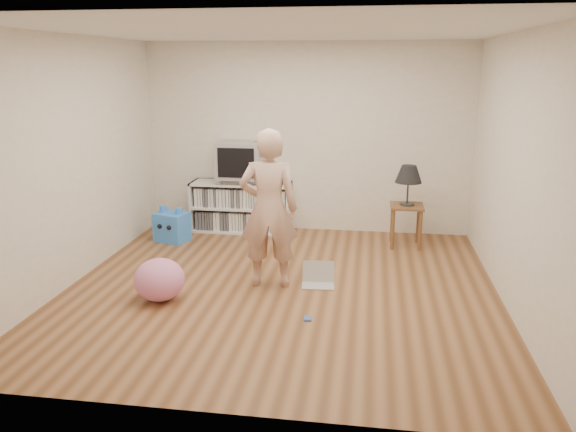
% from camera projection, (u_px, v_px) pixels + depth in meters
% --- Properties ---
extents(ground, '(4.50, 4.50, 0.00)m').
position_uv_depth(ground, '(281.00, 288.00, 5.96)').
color(ground, brown).
rests_on(ground, ground).
extents(walls, '(4.52, 4.52, 2.60)m').
position_uv_depth(walls, '(281.00, 167.00, 5.62)').
color(walls, silver).
rests_on(walls, ground).
extents(ceiling, '(4.50, 4.50, 0.01)m').
position_uv_depth(ceiling, '(280.00, 31.00, 5.27)').
color(ceiling, white).
rests_on(ceiling, walls).
extents(media_unit, '(1.40, 0.45, 0.70)m').
position_uv_depth(media_unit, '(242.00, 206.00, 7.93)').
color(media_unit, white).
rests_on(media_unit, ground).
extents(dvd_deck, '(0.45, 0.35, 0.07)m').
position_uv_depth(dvd_deck, '(241.00, 180.00, 7.82)').
color(dvd_deck, gray).
rests_on(dvd_deck, media_unit).
extents(crt_tv, '(0.60, 0.53, 0.50)m').
position_uv_depth(crt_tv, '(240.00, 160.00, 7.74)').
color(crt_tv, '#97979C').
rests_on(crt_tv, dvd_deck).
extents(side_table, '(0.42, 0.42, 0.55)m').
position_uv_depth(side_table, '(406.00, 215.00, 7.23)').
color(side_table, brown).
rests_on(side_table, ground).
extents(table_lamp, '(0.34, 0.34, 0.52)m').
position_uv_depth(table_lamp, '(409.00, 175.00, 7.09)').
color(table_lamp, '#333333').
rests_on(table_lamp, side_table).
extents(person, '(0.65, 0.47, 1.68)m').
position_uv_depth(person, '(269.00, 209.00, 5.83)').
color(person, '#D4A791').
rests_on(person, ground).
extents(laptop, '(0.36, 0.30, 0.24)m').
position_uv_depth(laptop, '(318.00, 278.00, 6.04)').
color(laptop, silver).
rests_on(laptop, ground).
extents(playing_cards, '(0.08, 0.10, 0.02)m').
position_uv_depth(playing_cards, '(308.00, 319.00, 5.21)').
color(playing_cards, '#4565BA').
rests_on(playing_cards, ground).
extents(plush_blue, '(0.48, 0.42, 0.47)m').
position_uv_depth(plush_blue, '(172.00, 226.00, 7.50)').
color(plush_blue, '#3282F9').
rests_on(plush_blue, ground).
extents(plush_pink, '(0.59, 0.59, 0.43)m').
position_uv_depth(plush_pink, '(159.00, 280.00, 5.61)').
color(plush_pink, pink).
rests_on(plush_pink, ground).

